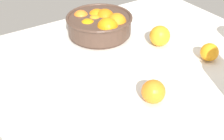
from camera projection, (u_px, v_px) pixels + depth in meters
ground_plane at (107, 90)px, 95.70cm from camera, size 144.18×106.08×3.00cm
fruit_bowl at (100, 24)px, 120.07cm from camera, size 26.87×26.87×11.06cm
loose_orange_0 at (209, 52)px, 105.91cm from camera, size 6.56×6.56×6.56cm
loose_orange_1 at (160, 36)px, 114.34cm from camera, size 8.04×8.04×8.04cm
loose_orange_2 at (153, 92)px, 87.06cm from camera, size 7.24×7.24×7.24cm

